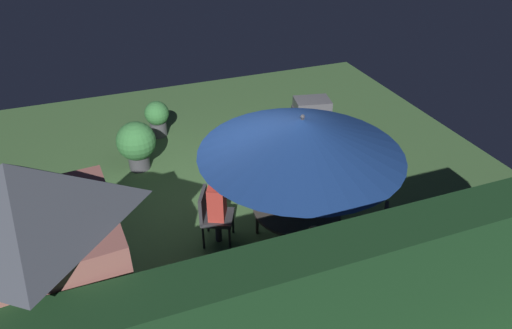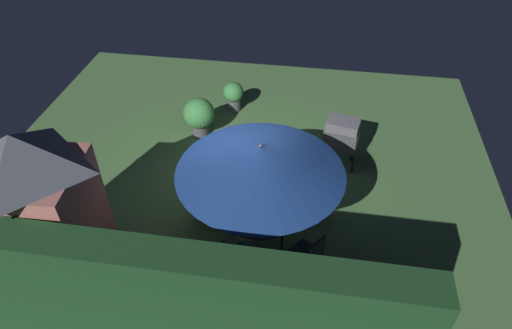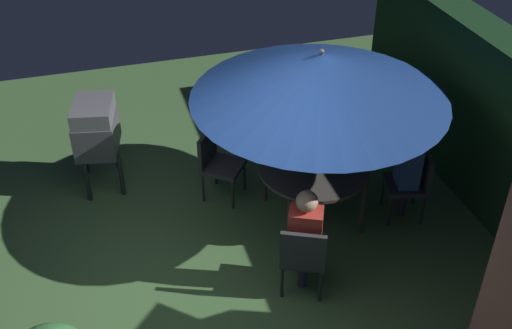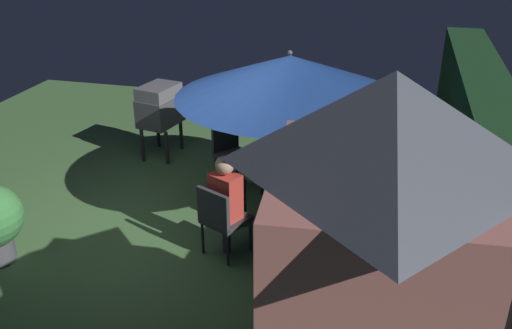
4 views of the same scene
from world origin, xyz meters
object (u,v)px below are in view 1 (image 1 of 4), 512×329
at_px(patio_umbrella, 301,136).
at_px(chair_far_side, 313,277).
at_px(patio_table, 297,210).
at_px(person_in_red, 217,200).
at_px(bbq_grill, 311,116).
at_px(person_in_blue, 313,257).
at_px(chair_near_shed, 212,213).
at_px(chair_toward_house, 312,173).
at_px(potted_plant_by_grill, 157,117).
at_px(garden_shed, 47,290).
at_px(potted_plant_by_shed, 136,143).
at_px(chair_toward_hedge, 374,230).

bearing_deg(patio_umbrella, chair_far_side, 75.20).
relative_size(patio_table, person_in_red, 1.03).
distance_m(bbq_grill, person_in_blue, 3.83).
relative_size(chair_near_shed, chair_toward_house, 1.00).
relative_size(patio_table, chair_far_side, 1.44).
xyz_separation_m(patio_umbrella, bbq_grill, (-1.40, -2.38, -1.06)).
bearing_deg(chair_far_side, chair_near_shed, -63.42).
bearing_deg(chair_far_side, potted_plant_by_grill, -79.36).
height_order(patio_table, person_in_blue, person_in_blue).
height_order(garden_shed, potted_plant_by_grill, garden_shed).
xyz_separation_m(chair_near_shed, potted_plant_by_shed, (0.76, -2.50, 0.03)).
distance_m(chair_far_side, chair_toward_hedge, 1.33).
bearing_deg(person_in_red, garden_shed, 38.63).
bearing_deg(patio_umbrella, person_in_blue, 75.20).
xyz_separation_m(garden_shed, patio_umbrella, (-3.25, -1.23, 0.41)).
bearing_deg(person_in_blue, chair_toward_hedge, -160.72).
height_order(bbq_grill, chair_near_shed, bbq_grill).
xyz_separation_m(potted_plant_by_shed, potted_plant_by_grill, (-0.59, -1.18, -0.10)).
bearing_deg(bbq_grill, person_in_red, 37.15).
bearing_deg(person_in_blue, chair_near_shed, -61.65).
height_order(garden_shed, person_in_blue, garden_shed).
xyz_separation_m(chair_far_side, person_in_blue, (-0.02, -0.08, 0.26)).
distance_m(potted_plant_by_shed, potted_plant_by_grill, 1.33).
distance_m(bbq_grill, chair_near_shed, 3.16).
bearing_deg(person_in_red, chair_toward_house, -164.82).
xyz_separation_m(chair_toward_house, person_in_blue, (1.02, 2.07, 0.26)).
bearing_deg(bbq_grill, potted_plant_by_shed, -11.40).
height_order(garden_shed, chair_toward_house, garden_shed).
xyz_separation_m(garden_shed, chair_near_shed, (-2.10, -1.78, -0.97)).
distance_m(person_in_red, person_in_blue, 1.76).
xyz_separation_m(garden_shed, potted_plant_by_grill, (-1.94, -5.46, -1.05)).
relative_size(patio_umbrella, chair_toward_hedge, 3.13).
bearing_deg(potted_plant_by_shed, potted_plant_by_grill, -116.67).
distance_m(chair_near_shed, chair_far_side, 1.89).
distance_m(potted_plant_by_shed, person_in_blue, 4.43).
height_order(potted_plant_by_shed, potted_plant_by_grill, potted_plant_by_shed).
bearing_deg(chair_toward_house, person_in_red, 15.18).
height_order(chair_near_shed, person_in_blue, person_in_blue).
height_order(patio_umbrella, person_in_red, patio_umbrella).
distance_m(garden_shed, bbq_grill, 5.92).
bearing_deg(garden_shed, chair_far_side, -178.39).
distance_m(garden_shed, person_in_blue, 3.05).
bearing_deg(person_in_blue, chair_far_side, 75.20).
relative_size(potted_plant_by_shed, person_in_blue, 0.77).
height_order(garden_shed, patio_umbrella, garden_shed).
distance_m(garden_shed, potted_plant_by_grill, 5.88).
distance_m(chair_toward_house, potted_plant_by_grill, 3.83).
height_order(bbq_grill, person_in_red, person_in_red).
xyz_separation_m(chair_toward_house, potted_plant_by_shed, (2.65, -2.05, 0.03)).
distance_m(bbq_grill, potted_plant_by_grill, 3.30).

